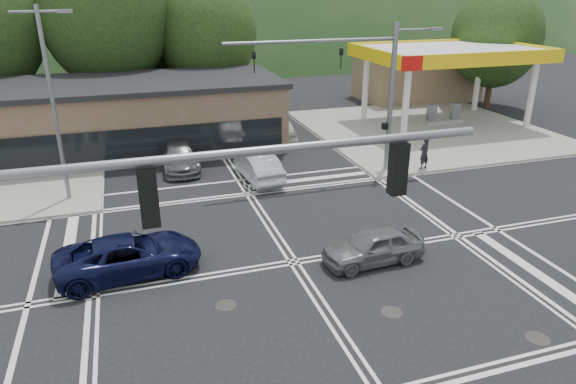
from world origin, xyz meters
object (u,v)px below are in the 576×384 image
object	(u,v)px
car_northbound	(180,157)
car_queue_a	(258,167)
car_grey_center	(373,246)
car_blue_west	(129,255)
car_queue_b	(277,128)
pedestrian	(424,153)

from	to	relation	value
car_northbound	car_queue_a	bearing A→B (deg)	-37.81
car_grey_center	car_northbound	bearing A→B (deg)	-159.73
car_grey_center	car_blue_west	bearing A→B (deg)	-105.94
car_grey_center	car_queue_b	world-z (taller)	car_queue_b
pedestrian	car_grey_center	bearing A→B (deg)	31.98
car_grey_center	pedestrian	bearing A→B (deg)	135.61
car_queue_b	car_northbound	world-z (taller)	car_queue_b
pedestrian	car_blue_west	bearing A→B (deg)	4.83
car_blue_west	car_grey_center	world-z (taller)	car_blue_west
car_queue_a	car_grey_center	bearing A→B (deg)	96.49
car_blue_west	car_grey_center	size ratio (longest dim) A/B	1.32
car_northbound	pedestrian	size ratio (longest dim) A/B	2.63
car_grey_center	car_queue_b	distance (m)	16.99
car_blue_west	pedestrian	distance (m)	17.27
car_queue_a	car_northbound	distance (m)	4.90
car_queue_a	pedestrian	xyz separation A→B (m)	(9.15, -1.50, 0.33)
car_blue_west	car_queue_b	distance (m)	18.04
car_queue_b	pedestrian	xyz separation A→B (m)	(5.98, -8.58, 0.23)
car_grey_center	car_queue_a	xyz separation A→B (m)	(-1.86, 9.87, 0.07)
car_queue_b	pedestrian	distance (m)	10.46
pedestrian	car_northbound	bearing A→B (deg)	-36.49
car_queue_b	car_northbound	size ratio (longest dim) A/B	1.01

